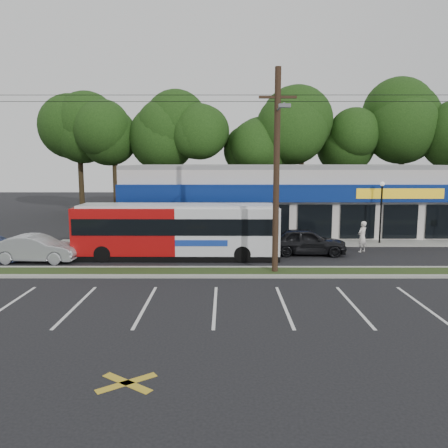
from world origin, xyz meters
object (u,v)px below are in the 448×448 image
Objects in this scene: utility_pole at (273,165)px; car_silver at (36,249)px; car_dark at (306,241)px; lamp_post at (381,205)px; metrobus at (177,230)px; pedestrian_a at (362,237)px; pedestrian_b at (252,237)px.

utility_pole is 13.92m from car_silver.
utility_pole is at bearing 152.91° from car_dark.
lamp_post is 13.97m from metrobus.
lamp_post is 0.90× the size of car_dark.
pedestrian_a reaches higher than car_silver.
lamp_post is (8.17, 7.87, -2.74)m from utility_pole.
car_dark is 15.57m from car_silver.
pedestrian_a is at bearing -76.06° from car_dark.
car_dark is 3.72m from pedestrian_b.
utility_pole is at bearing -34.71° from metrobus.
car_silver is at bearing -172.28° from metrobus.
car_dark is 1.02× the size of car_silver.
car_dark is 3.16× the size of pedestrian_b.
utility_pole is at bearing 116.68° from pedestrian_b.
utility_pole is at bearing -99.06° from car_silver.
car_dark is at bearing 7.85° from metrobus.
pedestrian_b is at bearing -47.29° from pedestrian_a.
pedestrian_b is at bearing 60.59° from car_dark.
car_silver reaches higher than pedestrian_b.
car_silver is (-21.04, -5.30, -1.91)m from lamp_post.
lamp_post is at bearing 43.95° from utility_pole.
lamp_post is at bearing -149.75° from pedestrian_b.
metrobus reaches higher than car_silver.
metrobus is at bearing 144.88° from utility_pole.
utility_pole is 33.40× the size of pedestrian_b.
lamp_post is 2.84× the size of pedestrian_b.
utility_pole reaches higher than car_silver.
utility_pole is at bearing -136.05° from lamp_post.
utility_pole is 9.28m from pedestrian_a.
metrobus is at bearing -162.02° from lamp_post.
lamp_post is at bearing -165.21° from pedestrian_a.
car_dark reaches higher than car_silver.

